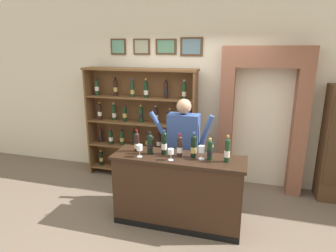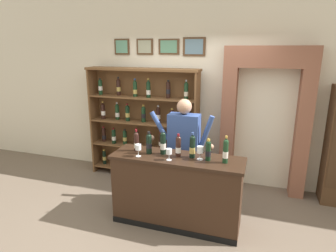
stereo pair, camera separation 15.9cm
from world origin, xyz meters
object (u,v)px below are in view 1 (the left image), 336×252
(shopkeeper, at_px, (183,140))
(tasting_bottle_bianco, at_px, (194,146))
(tasting_bottle_grappa, at_px, (180,146))
(tasting_bottle_prosecco, at_px, (210,150))
(wine_shelf, at_px, (141,122))
(tasting_bottle_riserva, at_px, (150,143))
(tasting_bottle_vin_santo, at_px, (137,142))
(tasting_bottle_brunello, at_px, (227,150))
(tasting_counter, at_px, (178,190))
(tasting_bottle_chianti, at_px, (164,143))
(wine_glass_center, at_px, (202,150))
(wine_glass_left, at_px, (171,152))
(wine_glass_spare, at_px, (140,148))

(shopkeeper, height_order, tasting_bottle_bianco, shopkeeper)
(tasting_bottle_grappa, distance_m, tasting_bottle_prosecco, 0.39)
(shopkeeper, bearing_deg, wine_shelf, 143.12)
(tasting_bottle_riserva, height_order, tasting_bottle_prosecco, tasting_bottle_riserva)
(tasting_bottle_vin_santo, relative_size, tasting_bottle_brunello, 0.88)
(tasting_counter, relative_size, tasting_bottle_vin_santo, 5.70)
(tasting_bottle_vin_santo, height_order, tasting_bottle_riserva, same)
(tasting_bottle_bianco, bearing_deg, tasting_bottle_chianti, 179.92)
(tasting_bottle_vin_santo, distance_m, tasting_bottle_prosecco, 0.98)
(tasting_bottle_vin_santo, bearing_deg, tasting_bottle_bianco, 0.03)
(tasting_bottle_vin_santo, relative_size, tasting_bottle_bianco, 0.91)
(wine_glass_center, bearing_deg, wine_glass_left, -158.42)
(wine_shelf, xyz_separation_m, tasting_bottle_prosecco, (1.39, -1.26, 0.05))
(shopkeeper, bearing_deg, tasting_bottle_grappa, -81.99)
(tasting_bottle_grappa, distance_m, tasting_bottle_bianco, 0.18)
(tasting_bottle_chianti, bearing_deg, tasting_counter, -11.74)
(tasting_bottle_riserva, distance_m, wine_glass_left, 0.35)
(tasting_bottle_bianco, bearing_deg, tasting_bottle_brunello, -6.29)
(tasting_bottle_vin_santo, bearing_deg, tasting_bottle_prosecco, -1.93)
(tasting_bottle_bianco, xyz_separation_m, wine_glass_left, (-0.25, -0.18, -0.04))
(wine_shelf, relative_size, tasting_bottle_riserva, 6.72)
(tasting_bottle_riserva, relative_size, tasting_bottle_chianti, 0.91)
(tasting_bottle_riserva, relative_size, tasting_bottle_bianco, 0.91)
(tasting_bottle_chianti, distance_m, tasting_bottle_brunello, 0.81)
(shopkeeper, bearing_deg, tasting_bottle_bianco, -64.29)
(wine_shelf, distance_m, tasting_bottle_prosecco, 1.88)
(tasting_bottle_chianti, distance_m, wine_glass_left, 0.23)
(tasting_bottle_bianco, bearing_deg, wine_glass_spare, -164.58)
(tasting_bottle_vin_santo, relative_size, wine_glass_spare, 1.86)
(tasting_bottle_bianco, xyz_separation_m, tasting_bottle_brunello, (0.42, -0.05, 0.00))
(tasting_bottle_brunello, bearing_deg, tasting_bottle_grappa, 176.90)
(tasting_bottle_chianti, relative_size, tasting_bottle_prosecco, 1.18)
(tasting_bottle_riserva, xyz_separation_m, wine_glass_center, (0.68, 0.00, -0.02))
(tasting_bottle_vin_santo, bearing_deg, wine_glass_spare, -59.48)
(tasting_bottle_grappa, bearing_deg, tasting_bottle_bianco, 4.39)
(tasting_bottle_chianti, bearing_deg, wine_shelf, 122.89)
(shopkeeper, relative_size, tasting_bottle_chianti, 4.88)
(tasting_counter, distance_m, tasting_bottle_chianti, 0.66)
(tasting_bottle_prosecco, height_order, wine_glass_left, tasting_bottle_prosecco)
(wine_glass_center, bearing_deg, tasting_bottle_prosecco, 3.27)
(wine_shelf, height_order, tasting_bottle_prosecco, wine_shelf)
(tasting_bottle_chianti, bearing_deg, wine_glass_left, -52.21)
(tasting_bottle_vin_santo, xyz_separation_m, tasting_bottle_bianco, (0.77, 0.00, 0.02))
(tasting_bottle_grappa, distance_m, tasting_bottle_brunello, 0.60)
(tasting_bottle_grappa, relative_size, tasting_bottle_brunello, 0.88)
(tasting_bottle_vin_santo, distance_m, tasting_bottle_brunello, 1.19)
(tasting_bottle_bianco, distance_m, wine_glass_spare, 0.69)
(wine_shelf, bearing_deg, wine_glass_left, -56.45)
(wine_glass_left, bearing_deg, tasting_bottle_chianti, 127.79)
(wine_shelf, xyz_separation_m, tasting_counter, (1.00, -1.27, -0.56))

